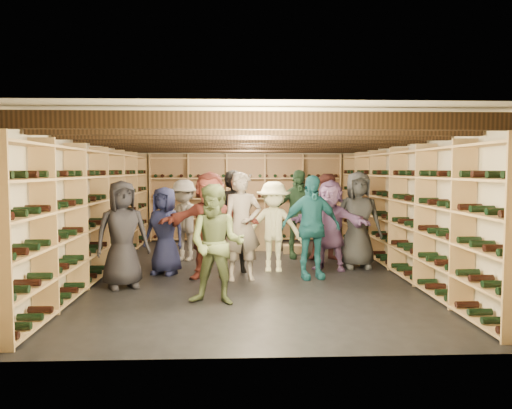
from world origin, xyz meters
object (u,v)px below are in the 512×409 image
Objects in this scene: crate_stack_left at (270,235)px; crate_loose at (295,249)px; person_5 at (210,225)px; person_6 at (165,231)px; person_1 at (235,221)px; person_7 at (242,226)px; person_10 at (298,214)px; person_8 at (329,217)px; person_12 at (358,220)px; crate_stack_right at (255,235)px; person_9 at (184,220)px; person_4 at (311,227)px; person_0 at (122,234)px; person_3 at (274,227)px; person_11 at (330,225)px; person_2 at (216,244)px.

crate_loose is at bearing -40.68° from crate_stack_left.
person_5 is 0.86m from person_6.
crate_stack_left is 0.46× the size of person_6.
person_1 is 0.61m from person_7.
crate_stack_left is at bearing 110.60° from person_10.
person_12 is (0.37, -0.72, 0.02)m from person_8.
crate_stack_right is 0.43× the size of person_9.
person_1 reaches higher than person_4.
person_3 is (2.35, 1.10, -0.02)m from person_0.
crate_stack_left is 2.55m from person_1.
person_1 is (-0.78, -2.37, 0.54)m from crate_stack_left.
person_5 is 1.00× the size of person_12.
crate_stack_left reaches higher than crate_loose.
person_7 reaches higher than crate_loose.
person_6 is (-0.78, 0.34, -0.13)m from person_5.
person_8 is at bearing 59.46° from person_4.
person_8 is at bearing 41.93° from person_6.
person_3 is (-0.11, -2.31, 0.44)m from crate_stack_left.
person_9 is (-1.65, 1.10, 0.01)m from person_3.
person_1 reaches higher than person_6.
person_11 is at bearing -67.74° from crate_stack_left.
person_0 reaches higher than crate_stack_right.
person_5 is at bearing 108.80° from person_2.
person_1 is at bearing 25.72° from person_6.
person_3 is at bearing 79.10° from person_2.
person_9 is at bearing 175.70° from person_8.
person_10 is 1.11× the size of person_11.
person_7 is at bearing 0.12° from person_6.
person_5 is (-1.08, -0.48, 0.09)m from person_3.
person_0 is (-2.11, -3.44, 0.46)m from crate_stack_right.
person_5 reaches higher than person_4.
person_0 is at bearing -86.67° from person_9.
person_6 is (-1.85, -0.14, -0.04)m from person_3.
person_2 is 3.27m from person_9.
person_6 is 0.87× the size of person_8.
person_5 is (-0.17, 1.59, 0.08)m from person_2.
person_6 is at bearing -140.48° from crate_loose.
crate_stack_left is 2.18m from person_9.
crate_stack_left is 0.39× the size of person_1.
person_9 is at bearing 115.93° from person_2.
person_4 is 1.07× the size of person_9.
person_11 is at bearing 61.63° from person_2.
person_2 is (-1.02, -4.39, 0.45)m from crate_stack_left.
person_10 reaches higher than person_4.
person_10 reaches higher than person_0.
person_4 is at bearing -14.73° from person_0.
person_12 is at bearing -5.62° from person_0.
person_11 is at bearing 0.38° from person_9.
person_11 is at bearing -60.86° from crate_stack_right.
crate_stack_left is at bearing 70.18° from person_5.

